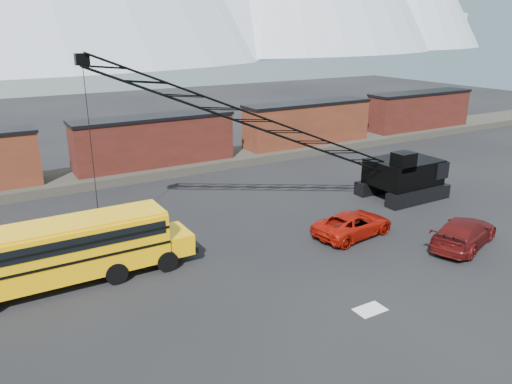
{
  "coord_description": "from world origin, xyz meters",
  "views": [
    {
      "loc": [
        -13.7,
        -18.06,
        11.92
      ],
      "look_at": [
        -0.01,
        5.08,
        3.0
      ],
      "focal_mm": 35.0,
      "sensor_mm": 36.0,
      "label": 1
    }
  ],
  "objects_px": {
    "red_pickup": "(353,224)",
    "maroon_suv": "(464,233)",
    "school_bus": "(69,250)",
    "crawler_crane": "(267,125)"
  },
  "relations": [
    {
      "from": "school_bus",
      "to": "red_pickup",
      "type": "distance_m",
      "value": 15.93
    },
    {
      "from": "red_pickup",
      "to": "crawler_crane",
      "type": "height_order",
      "value": "crawler_crane"
    },
    {
      "from": "school_bus",
      "to": "maroon_suv",
      "type": "relative_size",
      "value": 2.05
    },
    {
      "from": "crawler_crane",
      "to": "red_pickup",
      "type": "bearing_deg",
      "value": -61.42
    },
    {
      "from": "school_bus",
      "to": "red_pickup",
      "type": "bearing_deg",
      "value": -8.96
    },
    {
      "from": "school_bus",
      "to": "maroon_suv",
      "type": "xyz_separation_m",
      "value": [
        20.12,
        -6.83,
        -0.97
      ]
    },
    {
      "from": "school_bus",
      "to": "maroon_suv",
      "type": "height_order",
      "value": "school_bus"
    },
    {
      "from": "school_bus",
      "to": "red_pickup",
      "type": "xyz_separation_m",
      "value": [
        15.7,
        -2.47,
        -1.06
      ]
    },
    {
      "from": "red_pickup",
      "to": "crawler_crane",
      "type": "bearing_deg",
      "value": 21.11
    },
    {
      "from": "red_pickup",
      "to": "maroon_suv",
      "type": "relative_size",
      "value": 0.93
    }
  ]
}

